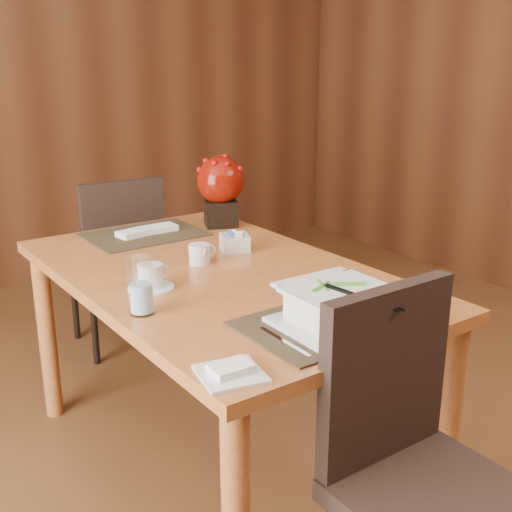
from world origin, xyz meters
TOP-DOWN VIEW (x-y plane):
  - back_wall at (0.00, 3.00)m, footprint 5.00×0.02m
  - dining_table at (0.00, 0.60)m, footprint 0.90×1.50m
  - placemat_near at (0.00, 0.05)m, footprint 0.45×0.33m
  - placemat_far at (0.00, 1.15)m, footprint 0.45×0.33m
  - soup_setting at (0.00, 0.01)m, footprint 0.29×0.29m
  - coffee_cup at (-0.26, 0.57)m, footprint 0.14×0.14m
  - water_glass at (-0.37, 0.41)m, footprint 0.09×0.09m
  - creamer_jug at (-0.01, 0.70)m, footprint 0.10×0.10m
  - sugar_caddy at (0.18, 0.77)m, footprint 0.13×0.13m
  - berry_decor at (0.33, 1.10)m, footprint 0.20×0.20m
  - napkins_far at (0.02, 1.15)m, footprint 0.26×0.11m
  - bread_plate at (-0.37, -0.04)m, footprint 0.17×0.17m
  - near_chair at (0.02, -0.27)m, footprint 0.43×0.43m
  - far_chair at (0.11, 1.70)m, footprint 0.45×0.45m

SIDE VIEW (x-z plane):
  - far_chair at x=0.11m, z-range 0.06..0.95m
  - near_chair at x=0.02m, z-range 0.06..0.97m
  - dining_table at x=0.00m, z-range 0.28..1.03m
  - placemat_near at x=0.00m, z-range 0.75..0.76m
  - placemat_far at x=0.00m, z-range 0.75..0.76m
  - bread_plate at x=-0.37m, z-range 0.75..0.76m
  - napkins_far at x=0.02m, z-range 0.76..0.78m
  - sugar_caddy at x=0.18m, z-range 0.75..0.81m
  - creamer_jug at x=-0.01m, z-range 0.75..0.82m
  - coffee_cup at x=-0.26m, z-range 0.74..0.83m
  - soup_setting at x=0.00m, z-range 0.75..0.87m
  - water_glass at x=-0.37m, z-range 0.75..0.92m
  - berry_decor at x=0.33m, z-range 0.77..1.06m
  - back_wall at x=0.00m, z-range 0.00..2.80m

